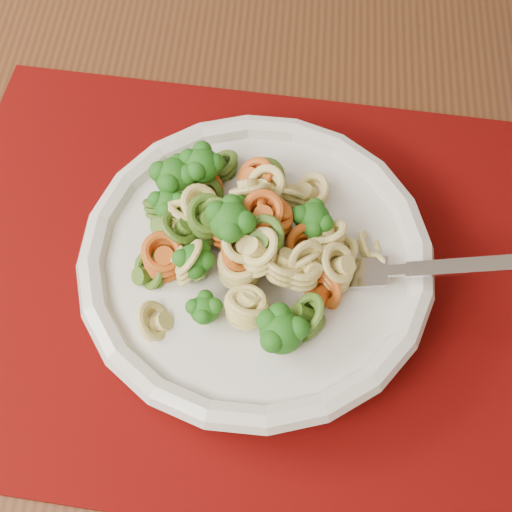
# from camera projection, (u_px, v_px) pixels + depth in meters

# --- Properties ---
(dining_table) EXTENTS (1.66, 1.23, 0.71)m
(dining_table) POSITION_uv_depth(u_px,v_px,m) (197.00, 250.00, 0.64)
(dining_table) COLOR #4E2B16
(dining_table) RESTS_ON ground
(placemat) EXTENTS (0.49, 0.40, 0.00)m
(placemat) POSITION_uv_depth(u_px,v_px,m) (239.00, 276.00, 0.53)
(placemat) COLOR #500603
(placemat) RESTS_ON dining_table
(pasta_bowl) EXTENTS (0.25, 0.25, 0.05)m
(pasta_bowl) POSITION_uv_depth(u_px,v_px,m) (256.00, 264.00, 0.50)
(pasta_bowl) COLOR beige
(pasta_bowl) RESTS_ON placemat
(pasta_broccoli_heap) EXTENTS (0.21, 0.21, 0.06)m
(pasta_broccoli_heap) POSITION_uv_depth(u_px,v_px,m) (256.00, 252.00, 0.49)
(pasta_broccoli_heap) COLOR #E8C972
(pasta_broccoli_heap) RESTS_ON pasta_bowl
(fork) EXTENTS (0.18, 0.05, 0.08)m
(fork) POSITION_uv_depth(u_px,v_px,m) (369.00, 272.00, 0.48)
(fork) COLOR silver
(fork) RESTS_ON pasta_bowl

